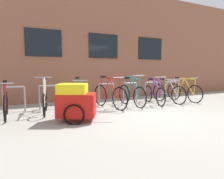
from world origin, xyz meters
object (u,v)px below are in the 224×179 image
Objects in this scene: bicycle_red at (109,95)px; bike_trailer at (76,102)px; bicycle_green at (79,98)px; bicycle_maroon at (6,103)px; bicycle_white at (45,100)px; bicycle_teal at (131,94)px; bicycle_purple at (154,94)px; bicycle_silver at (168,93)px; bicycle_yellow at (184,92)px.

bicycle_red is 1.93m from bike_trailer.
bicycle_maroon is at bearing -176.74° from bicycle_green.
bicycle_white is 1.41m from bike_trailer.
bicycle_teal is 0.96m from bicycle_purple.
bicycle_purple reaches higher than bicycle_maroon.
bicycle_teal is at bearing 177.62° from bicycle_purple.
bicycle_maroon is at bearing -179.00° from bicycle_teal.
bicycle_green is (1.01, 0.01, 0.02)m from bicycle_white.
bicycle_green is at bearing 178.61° from bicycle_teal.
bicycle_purple is 0.97× the size of bicycle_silver.
bicycle_teal reaches higher than bicycle_silver.
bicycle_white is 0.88× the size of bicycle_red.
bike_trailer is (-1.48, -1.24, 0.08)m from bicycle_red.
bicycle_white is 5.36m from bicycle_yellow.
bicycle_maroon is 6.37m from bicycle_yellow.
bicycle_teal is 0.98× the size of bicycle_silver.
bicycle_red is at bearing 1.15° from bicycle_maroon.
bicycle_green is (-1.04, 0.05, -0.01)m from bicycle_red.
bicycle_silver is at bearing -0.53° from bicycle_red.
bicycle_red reaches higher than bicycle_silver.
bicycle_red is at bearing -1.22° from bicycle_white.
bicycle_red is at bearing 39.99° from bike_trailer.
bicycle_silver is at bearing 0.76° from bicycle_purple.
bicycle_red is (3.06, 0.06, 0.04)m from bicycle_maroon.
bicycle_red reaches higher than bicycle_yellow.
bicycle_maroon reaches higher than bicycle_silver.
bicycle_green reaches higher than bicycle_yellow.
bicycle_silver is 4.17m from bike_trailer.
bicycle_white reaches higher than bicycle_green.
bicycle_green is at bearing 177.06° from bicycle_red.
bicycle_white reaches higher than bike_trailer.
bicycle_teal is 1.64m from bicycle_silver.
bicycle_white is at bearing 178.78° from bicycle_red.
bicycle_purple is 4.87m from bicycle_maroon.
bicycle_green is at bearing 179.02° from bicycle_yellow.
bicycle_white is at bearing 5.94° from bicycle_maroon.
bicycle_purple is 2.86m from bicycle_green.
bicycle_yellow is at bearing -0.66° from bicycle_teal.
bicycle_red reaches higher than bicycle_maroon.
bicycle_maroon is at bearing -179.61° from bicycle_silver.
bicycle_green reaches higher than bicycle_silver.
bike_trailer is at bearing -165.71° from bicycle_yellow.
bicycle_purple is at bearing -1.72° from bicycle_green.
bicycle_purple is at bearing -2.38° from bicycle_teal.
bicycle_red is 1.08× the size of bicycle_green.
bicycle_maroon is at bearing -174.06° from bicycle_white.
bicycle_white is 0.95× the size of bicycle_purple.
bicycle_white is 1.01m from bicycle_maroon.
bicycle_white is at bearing 179.29° from bicycle_teal.
bicycle_yellow is 1.04× the size of bicycle_green.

